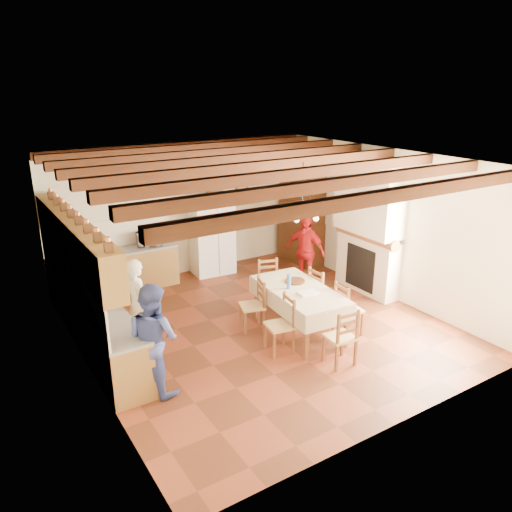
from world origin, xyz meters
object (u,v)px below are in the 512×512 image
at_px(hutch, 301,214).
at_px(person_woman_red, 305,251).
at_px(dining_table, 299,293).
at_px(chair_right_far, 322,291).
at_px(chair_right_near, 349,308).
at_px(person_man, 138,307).
at_px(chair_end_near, 340,336).
at_px(chair_left_far, 252,305).
at_px(microwave, 149,239).
at_px(chair_left_near, 279,325).
at_px(refrigerator, 211,234).
at_px(person_woman_blue, 153,338).
at_px(chair_end_far, 270,284).

bearing_deg(hutch, person_woman_red, -124.16).
distance_m(dining_table, chair_right_far, 0.89).
relative_size(chair_right_near, person_man, 0.59).
relative_size(chair_right_far, chair_end_near, 1.00).
height_order(chair_left_far, microwave, microwave).
distance_m(dining_table, person_man, 2.73).
relative_size(chair_left_near, chair_end_near, 1.00).
xyz_separation_m(refrigerator, person_man, (-2.70, -2.70, -0.10)).
bearing_deg(chair_right_near, person_woman_blue, 92.51).
distance_m(refrigerator, person_man, 3.81).
relative_size(chair_left_far, chair_right_near, 1.00).
bearing_deg(chair_right_near, chair_left_near, 89.74).
xyz_separation_m(refrigerator, chair_left_near, (-0.75, -3.84, -0.44)).
xyz_separation_m(chair_end_near, chair_end_far, (0.24, 2.31, 0.00)).
relative_size(dining_table, chair_right_far, 2.04).
distance_m(chair_left_near, chair_end_near, 1.01).
bearing_deg(microwave, refrigerator, 13.24).
bearing_deg(chair_right_near, chair_end_far, 24.34).
height_order(chair_left_near, person_woman_red, person_woman_red).
xyz_separation_m(chair_left_near, chair_end_near, (0.58, -0.82, 0.00)).
bearing_deg(microwave, person_woman_red, -19.86).
distance_m(chair_right_near, chair_end_near, 1.04).
bearing_deg(chair_end_near, chair_right_far, -115.32).
bearing_deg(microwave, chair_left_near, -66.11).
distance_m(hutch, person_woman_blue, 6.05).
bearing_deg(chair_end_near, chair_right_near, -134.77).
bearing_deg(person_woman_blue, chair_left_near, -115.34).
bearing_deg(chair_right_near, chair_end_near, 136.40).
bearing_deg(chair_right_near, person_man, 74.53).
bearing_deg(chair_right_far, chair_right_near, 170.90).
distance_m(hutch, person_man, 5.38).
bearing_deg(chair_right_far, chair_left_near, 111.76).
bearing_deg(hutch, dining_table, -127.64).
xyz_separation_m(chair_left_near, microwave, (-0.72, 3.84, 0.56)).
bearing_deg(chair_end_near, refrigerator, -87.43).
bearing_deg(chair_end_far, person_woman_red, 39.23).
xyz_separation_m(refrigerator, microwave, (-1.48, 0.00, 0.12)).
xyz_separation_m(chair_end_near, microwave, (-1.31, 4.66, 0.56)).
xyz_separation_m(dining_table, chair_right_near, (0.70, -0.51, -0.26)).
relative_size(chair_end_near, microwave, 1.89).
height_order(chair_left_near, microwave, microwave).
relative_size(hutch, dining_table, 1.20).
bearing_deg(chair_right_near, person_woman_red, -11.90).
xyz_separation_m(chair_right_far, microwave, (-2.17, 3.15, 0.56)).
xyz_separation_m(dining_table, person_woman_blue, (-2.78, -0.31, 0.08)).
relative_size(chair_left_far, person_woman_blue, 0.59).
xyz_separation_m(chair_right_near, microwave, (-2.09, 3.99, 0.56)).
bearing_deg(chair_end_near, person_woman_red, -112.85).
xyz_separation_m(dining_table, chair_left_far, (-0.65, 0.51, -0.26)).
bearing_deg(chair_left_far, chair_end_far, 144.24).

